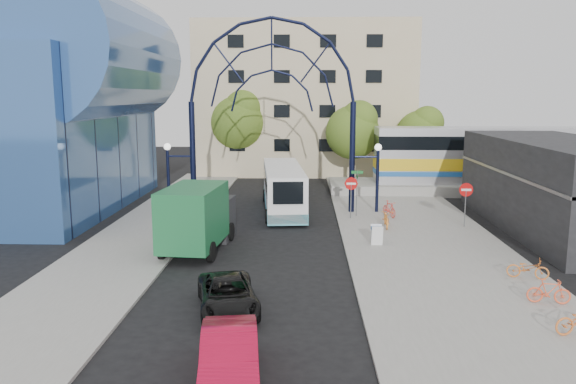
{
  "coord_description": "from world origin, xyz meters",
  "views": [
    {
      "loc": [
        2.05,
        -20.92,
        7.4
      ],
      "look_at": [
        1.23,
        6.0,
        2.74
      ],
      "focal_mm": 35.0,
      "sensor_mm": 36.0,
      "label": 1
    }
  ],
  "objects_px": {
    "tree_north_c": "(422,132)",
    "street_name_sign": "(357,184)",
    "city_bus": "(283,188)",
    "gateway_arch": "(272,76)",
    "stop_sign": "(351,187)",
    "green_truck": "(199,217)",
    "red_sedan": "(229,357)",
    "train_car": "(542,155)",
    "bike_far_a": "(528,268)",
    "sandwich_board": "(377,233)",
    "bike_near_a": "(386,218)",
    "bike_far_b": "(549,291)",
    "tree_north_a": "(354,129)",
    "tree_north_b": "(239,119)",
    "bike_near_b": "(389,209)",
    "black_suv": "(228,295)",
    "do_not_enter_sign": "(466,194)"
  },
  "relations": [
    {
      "from": "tree_north_b",
      "to": "tree_north_a",
      "type": "bearing_deg",
      "value": -21.8
    },
    {
      "from": "street_name_sign",
      "to": "city_bus",
      "type": "bearing_deg",
      "value": 153.97
    },
    {
      "from": "tree_north_a",
      "to": "tree_north_b",
      "type": "distance_m",
      "value": 10.79
    },
    {
      "from": "street_name_sign",
      "to": "bike_near_a",
      "type": "bearing_deg",
      "value": -63.41
    },
    {
      "from": "tree_north_a",
      "to": "bike_far_b",
      "type": "bearing_deg",
      "value": -80.64
    },
    {
      "from": "tree_north_c",
      "to": "city_bus",
      "type": "bearing_deg",
      "value": -131.21
    },
    {
      "from": "gateway_arch",
      "to": "black_suv",
      "type": "distance_m",
      "value": 18.32
    },
    {
      "from": "tree_north_c",
      "to": "green_truck",
      "type": "distance_m",
      "value": 27.33
    },
    {
      "from": "sandwich_board",
      "to": "red_sedan",
      "type": "distance_m",
      "value": 14.42
    },
    {
      "from": "do_not_enter_sign",
      "to": "bike_near_a",
      "type": "xyz_separation_m",
      "value": [
        -4.39,
        -0.22,
        -1.36
      ]
    },
    {
      "from": "gateway_arch",
      "to": "green_truck",
      "type": "bearing_deg",
      "value": -109.5
    },
    {
      "from": "tree_north_a",
      "to": "train_car",
      "type": "bearing_deg",
      "value": -15.8
    },
    {
      "from": "tree_north_c",
      "to": "bike_near_a",
      "type": "xyz_separation_m",
      "value": [
        -5.51,
        -18.15,
        -3.66
      ]
    },
    {
      "from": "tree_north_a",
      "to": "tree_north_c",
      "type": "bearing_deg",
      "value": 18.44
    },
    {
      "from": "sandwich_board",
      "to": "red_sedan",
      "type": "height_order",
      "value": "red_sedan"
    },
    {
      "from": "stop_sign",
      "to": "sandwich_board",
      "type": "height_order",
      "value": "stop_sign"
    },
    {
      "from": "tree_north_b",
      "to": "tree_north_c",
      "type": "bearing_deg",
      "value": -7.12
    },
    {
      "from": "train_car",
      "to": "bike_far_a",
      "type": "distance_m",
      "value": 22.96
    },
    {
      "from": "green_truck",
      "to": "red_sedan",
      "type": "xyz_separation_m",
      "value": [
        3.17,
        -12.72,
        -0.91
      ]
    },
    {
      "from": "sandwich_board",
      "to": "bike_far_a",
      "type": "xyz_separation_m",
      "value": [
        5.42,
        -4.98,
        -0.2
      ]
    },
    {
      "from": "stop_sign",
      "to": "bike_near_b",
      "type": "height_order",
      "value": "stop_sign"
    },
    {
      "from": "black_suv",
      "to": "train_car",
      "type": "bearing_deg",
      "value": 37.22
    },
    {
      "from": "city_bus",
      "to": "gateway_arch",
      "type": "bearing_deg",
      "value": -133.5
    },
    {
      "from": "bike_near_b",
      "to": "bike_far_b",
      "type": "relative_size",
      "value": 1.07
    },
    {
      "from": "tree_north_c",
      "to": "street_name_sign",
      "type": "bearing_deg",
      "value": -114.31
    },
    {
      "from": "green_truck",
      "to": "bike_near_a",
      "type": "distance_m",
      "value": 10.68
    },
    {
      "from": "bike_far_a",
      "to": "red_sedan",
      "type": "bearing_deg",
      "value": 144.07
    },
    {
      "from": "black_suv",
      "to": "bike_near_a",
      "type": "height_order",
      "value": "black_suv"
    },
    {
      "from": "tree_north_c",
      "to": "gateway_arch",
      "type": "bearing_deg",
      "value": -131.04
    },
    {
      "from": "street_name_sign",
      "to": "tree_north_a",
      "type": "height_order",
      "value": "tree_north_a"
    },
    {
      "from": "stop_sign",
      "to": "city_bus",
      "type": "height_order",
      "value": "city_bus"
    },
    {
      "from": "sandwich_board",
      "to": "city_bus",
      "type": "distance_m",
      "value": 10.17
    },
    {
      "from": "gateway_arch",
      "to": "bike_far_a",
      "type": "bearing_deg",
      "value": -49.71
    },
    {
      "from": "tree_north_b",
      "to": "bike_near_b",
      "type": "distance_m",
      "value": 21.1
    },
    {
      "from": "city_bus",
      "to": "bike_near_a",
      "type": "height_order",
      "value": "city_bus"
    },
    {
      "from": "green_truck",
      "to": "street_name_sign",
      "type": "bearing_deg",
      "value": 46.74
    },
    {
      "from": "black_suv",
      "to": "tree_north_a",
      "type": "bearing_deg",
      "value": 63.98
    },
    {
      "from": "stop_sign",
      "to": "red_sedan",
      "type": "xyz_separation_m",
      "value": [
        -4.69,
        -19.36,
        -1.3
      ]
    },
    {
      "from": "red_sedan",
      "to": "bike_near_a",
      "type": "bearing_deg",
      "value": 62.31
    },
    {
      "from": "sandwich_board",
      "to": "bike_near_a",
      "type": "relative_size",
      "value": 0.52
    },
    {
      "from": "sandwich_board",
      "to": "green_truck",
      "type": "bearing_deg",
      "value": -175.94
    },
    {
      "from": "gateway_arch",
      "to": "stop_sign",
      "type": "distance_m",
      "value": 8.37
    },
    {
      "from": "tree_north_c",
      "to": "train_car",
      "type": "bearing_deg",
      "value": -36.96
    },
    {
      "from": "street_name_sign",
      "to": "green_truck",
      "type": "xyz_separation_m",
      "value": [
        -8.26,
        -7.24,
        -0.53
      ]
    },
    {
      "from": "tree_north_c",
      "to": "bike_far_b",
      "type": "xyz_separation_m",
      "value": [
        -1.44,
        -29.69,
        -3.71
      ]
    },
    {
      "from": "city_bus",
      "to": "bike_far_b",
      "type": "bearing_deg",
      "value": -64.06
    },
    {
      "from": "sandwich_board",
      "to": "train_car",
      "type": "height_order",
      "value": "train_car"
    },
    {
      "from": "city_bus",
      "to": "tree_north_c",
      "type": "bearing_deg",
      "value": 43.54
    },
    {
      "from": "street_name_sign",
      "to": "tree_north_a",
      "type": "relative_size",
      "value": 0.4
    },
    {
      "from": "tree_north_c",
      "to": "red_sedan",
      "type": "bearing_deg",
      "value": -108.8
    }
  ]
}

